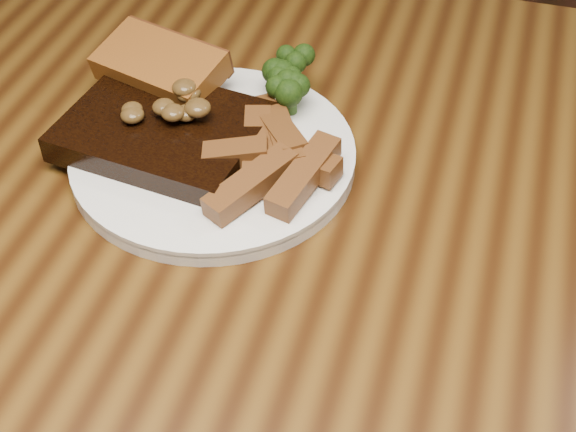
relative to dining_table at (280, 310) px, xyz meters
name	(u,v)px	position (x,y,z in m)	size (l,w,h in m)	color
dining_table	(280,310)	(0.00, 0.00, 0.00)	(1.60, 0.90, 0.75)	#523310
chair_far	(283,66)	(-0.19, 0.64, -0.19)	(0.47, 0.47, 0.86)	black
plate	(214,157)	(-0.09, 0.08, 0.10)	(0.26, 0.26, 0.01)	white
steak	(163,132)	(-0.13, 0.08, 0.12)	(0.17, 0.13, 0.03)	black
steak_bone	(137,178)	(-0.13, 0.02, 0.11)	(0.13, 0.01, 0.02)	beige
mushroom_pile	(166,104)	(-0.13, 0.08, 0.14)	(0.06, 0.06, 0.03)	brown
garlic_bread	(162,83)	(-0.16, 0.14, 0.12)	(0.12, 0.07, 0.03)	#9B4E1C
potato_wedges	(270,160)	(-0.03, 0.07, 0.12)	(0.12, 0.12, 0.02)	brown
broccoli_cluster	(285,94)	(-0.04, 0.15, 0.12)	(0.07, 0.07, 0.04)	#213A0D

